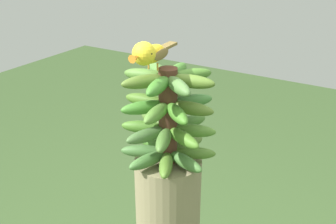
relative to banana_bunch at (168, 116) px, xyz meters
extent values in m
cylinder|color=#4C2D1E|center=(0.00, 0.00, 0.00)|extent=(0.05, 0.05, 0.29)
ellipsoid|color=#4C7629|center=(-0.06, -0.03, -0.11)|extent=(0.14, 0.09, 0.04)
ellipsoid|color=#4E6D2C|center=(-0.02, -0.07, -0.11)|extent=(0.08, 0.14, 0.04)
ellipsoid|color=#4F7324|center=(0.03, -0.06, -0.11)|extent=(0.09, 0.14, 0.04)
ellipsoid|color=#407528|center=(0.07, -0.02, -0.11)|extent=(0.14, 0.08, 0.04)
ellipsoid|color=#406B33|center=(0.06, 0.03, -0.11)|extent=(0.14, 0.09, 0.04)
ellipsoid|color=#447334|center=(0.02, 0.07, -0.11)|extent=(0.08, 0.14, 0.04)
ellipsoid|color=#4D7327|center=(-0.03, 0.07, -0.11)|extent=(0.09, 0.14, 0.04)
ellipsoid|color=#437132|center=(-0.07, 0.02, -0.11)|extent=(0.14, 0.08, 0.04)
ellipsoid|color=#476C37|center=(0.03, 0.07, -0.04)|extent=(0.09, 0.14, 0.04)
ellipsoid|color=#48712F|center=(-0.03, 0.07, -0.04)|extent=(0.08, 0.14, 0.04)
ellipsoid|color=#4B7C27|center=(-0.06, 0.03, -0.04)|extent=(0.14, 0.09, 0.04)
ellipsoid|color=#4F7F2C|center=(-0.07, -0.03, -0.04)|extent=(0.14, 0.08, 0.04)
ellipsoid|color=#42702A|center=(-0.03, -0.06, -0.04)|extent=(0.09, 0.14, 0.04)
ellipsoid|color=#497434|center=(0.03, -0.06, -0.04)|extent=(0.08, 0.14, 0.04)
ellipsoid|color=#4F6E2E|center=(0.06, -0.03, -0.04)|extent=(0.14, 0.09, 0.04)
ellipsoid|color=#447325|center=(0.06, 0.03, -0.04)|extent=(0.14, 0.08, 0.04)
ellipsoid|color=#4B7132|center=(0.05, -0.04, 0.04)|extent=(0.13, 0.11, 0.04)
ellipsoid|color=#477024|center=(0.07, 0.01, 0.04)|extent=(0.14, 0.05, 0.04)
ellipsoid|color=#407E29|center=(0.04, 0.05, 0.04)|extent=(0.11, 0.13, 0.04)
ellipsoid|color=#517E30|center=(-0.01, 0.07, 0.04)|extent=(0.05, 0.14, 0.04)
ellipsoid|color=#427C26|center=(-0.05, 0.04, 0.04)|extent=(0.13, 0.11, 0.04)
ellipsoid|color=#4E6C25|center=(-0.07, -0.01, 0.04)|extent=(0.14, 0.05, 0.04)
ellipsoid|color=#407A34|center=(-0.04, -0.05, 0.04)|extent=(0.11, 0.13, 0.04)
ellipsoid|color=#4D712C|center=(0.01, -0.07, 0.04)|extent=(0.05, 0.14, 0.04)
ellipsoid|color=#4D782F|center=(0.06, 0.01, 0.11)|extent=(0.14, 0.06, 0.04)
ellipsoid|color=#506E27|center=(0.04, 0.05, 0.11)|extent=(0.11, 0.13, 0.04)
ellipsoid|color=#3D7B29|center=(-0.01, 0.07, 0.11)|extent=(0.06, 0.14, 0.04)
ellipsoid|color=#4B7337|center=(-0.05, 0.04, 0.11)|extent=(0.13, 0.11, 0.04)
ellipsoid|color=#4F6F26|center=(-0.07, -0.01, 0.11)|extent=(0.14, 0.06, 0.04)
ellipsoid|color=#447527|center=(-0.04, -0.05, 0.11)|extent=(0.11, 0.13, 0.04)
ellipsoid|color=#437C2C|center=(0.01, -0.06, 0.11)|extent=(0.06, 0.14, 0.04)
ellipsoid|color=#4C7B34|center=(0.05, -0.04, 0.11)|extent=(0.13, 0.11, 0.04)
cone|color=brown|center=(0.02, -0.04, -0.01)|extent=(0.04, 0.04, 0.06)
cone|color=brown|center=(0.02, -0.03, 0.04)|extent=(0.04, 0.04, 0.06)
cylinder|color=#C68933|center=(0.04, 0.03, 0.15)|extent=(0.01, 0.01, 0.02)
cylinder|color=#C68933|center=(0.01, 0.03, 0.15)|extent=(0.01, 0.01, 0.02)
ellipsoid|color=yellow|center=(0.03, 0.03, 0.19)|extent=(0.05, 0.10, 0.05)
ellipsoid|color=brown|center=(0.05, 0.03, 0.19)|extent=(0.01, 0.08, 0.03)
ellipsoid|color=brown|center=(0.00, 0.03, 0.19)|extent=(0.01, 0.08, 0.03)
cube|color=brown|center=(0.03, -0.05, 0.19)|extent=(0.03, 0.07, 0.01)
sphere|color=yellow|center=(0.02, 0.08, 0.20)|extent=(0.06, 0.06, 0.06)
sphere|color=black|center=(0.00, 0.08, 0.20)|extent=(0.01, 0.01, 0.01)
cone|color=orange|center=(0.02, 0.12, 0.20)|extent=(0.02, 0.04, 0.02)
camera|label=1|loc=(-0.57, 0.93, 0.49)|focal=45.06mm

